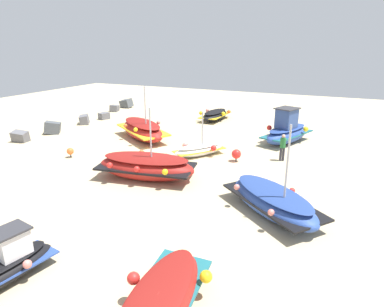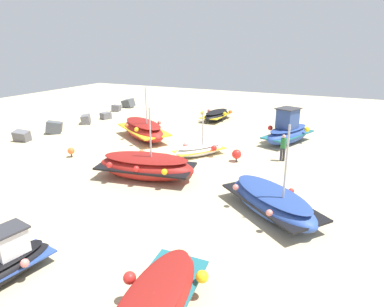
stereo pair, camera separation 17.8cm
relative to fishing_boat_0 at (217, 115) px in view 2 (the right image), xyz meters
The scene contains 12 objects.
ground_plane 10.40m from the fishing_boat_0, behind, with size 58.56×58.56×0.00m, color #C6B289.
fishing_boat_0 is the anchor object (origin of this frame).
fishing_boat_1 8.42m from the fishing_boat_0, 163.05° to the left, with size 4.57×5.48×3.84m.
fishing_boat_2 8.48m from the fishing_boat_0, 123.97° to the right, with size 4.70×3.09×2.46m.
fishing_boat_3 23.12m from the fishing_boat_0, 162.59° to the right, with size 4.59×2.12×0.98m.
fishing_boat_4 10.11m from the fishing_boat_0, 164.62° to the right, with size 3.36×2.83×2.66m.
fishing_boat_5 17.39m from the fishing_boat_0, 151.62° to the right, with size 4.35×4.78×3.81m.
fishing_boat_7 14.34m from the fishing_boat_0, behind, with size 2.89×5.27×3.66m.
person_walking 11.43m from the fishing_boat_0, 139.32° to the right, with size 0.32×0.32×1.59m.
breakwater_rocks 15.03m from the fishing_boat_0, 138.10° to the left, with size 25.63×2.89×1.12m.
mooring_buoy_0 13.96m from the fishing_boat_0, 162.66° to the left, with size 0.41×0.41×0.59m.
mooring_buoy_1 11.10m from the fishing_boat_0, 152.85° to the right, with size 0.55×0.55×0.72m.
Camera 2 is at (-17.24, -10.25, 6.52)m, focal length 31.55 mm.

